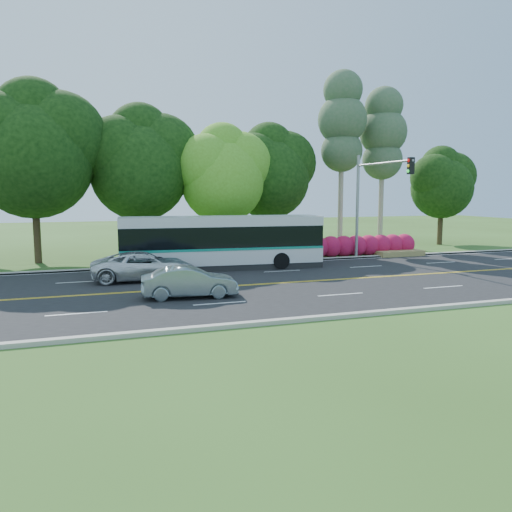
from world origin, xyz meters
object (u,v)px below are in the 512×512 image
object	(u,v)px
transit_bus	(222,243)
sedan	(190,282)
suv	(144,266)
traffic_signal	(373,190)

from	to	relation	value
transit_bus	sedan	bearing A→B (deg)	-109.99
sedan	suv	bearing A→B (deg)	21.09
traffic_signal	sedan	size ratio (longest dim) A/B	1.72
suv	traffic_signal	bearing A→B (deg)	-76.25
sedan	suv	world-z (taller)	suv
traffic_signal	transit_bus	distance (m)	10.48
transit_bus	sedan	distance (m)	8.38
transit_bus	sedan	world-z (taller)	transit_bus
traffic_signal	transit_bus	size ratio (longest dim) A/B	0.59
traffic_signal	sedan	bearing A→B (deg)	-151.21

